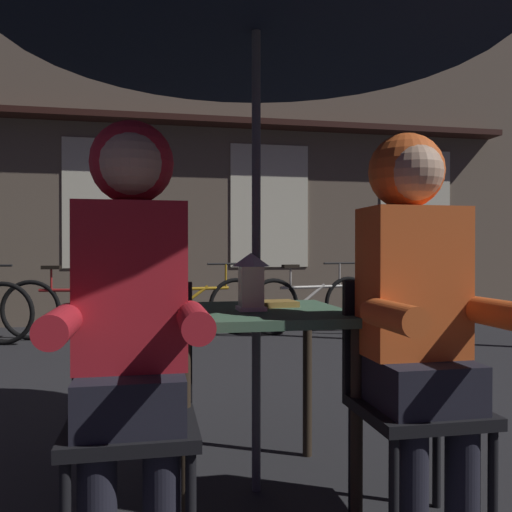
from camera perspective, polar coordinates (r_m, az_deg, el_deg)
The scene contains 13 objects.
ground_plane at distance 2.37m, azimuth 0.02°, elevation -23.84°, with size 60.00×60.00×0.00m, color #232326.
cafe_table at distance 2.18m, azimuth 0.02°, elevation -8.41°, with size 0.72×0.72×0.74m.
lantern at distance 2.12m, azimuth -0.54°, elevation -2.61°, with size 0.11×0.11×0.23m.
chair_left at distance 1.82m, azimuth -13.15°, elevation -15.10°, with size 0.40×0.40×0.87m.
chair_right at distance 2.02m, azimuth 16.01°, elevation -13.45°, with size 0.40×0.40×0.87m.
person_left_hooded at distance 1.70m, azimuth -13.25°, elevation -3.93°, with size 0.45×0.56×1.40m.
person_right_hooded at distance 1.92m, azimuth 16.82°, elevation -3.42°, with size 0.45×0.56×1.40m.
shopfront_building at distance 7.82m, azimuth -7.26°, elevation 16.26°, with size 10.00×0.93×6.20m.
bicycle_second at distance 6.15m, azimuth -18.64°, elevation -5.34°, with size 1.67×0.31×0.84m.
bicycle_third at distance 6.10m, azimuth -6.80°, elevation -5.36°, with size 1.67×0.31×0.84m.
bicycle_fourth at distance 6.38m, azimuth 5.99°, elevation -5.10°, with size 1.65×0.41×0.84m.
bicycle_fifth at distance 6.73m, azimuth 15.77°, elevation -4.83°, with size 1.67×0.31×0.84m.
book at distance 2.28m, azimuth 1.75°, elevation -5.14°, with size 0.20×0.14×0.02m, color olive.
Camera 1 is at (-0.42, -2.12, 0.98)m, focal length 37.23 mm.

